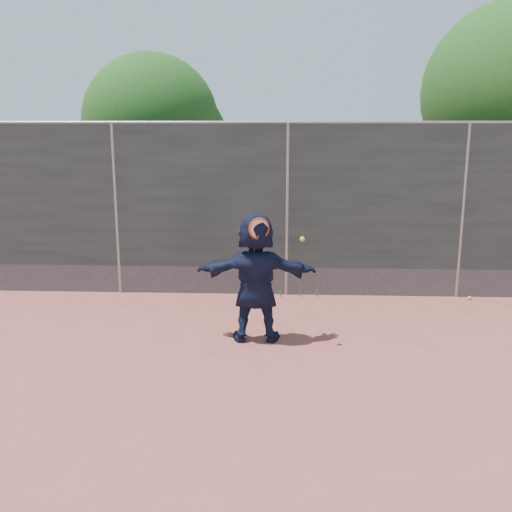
{
  "coord_description": "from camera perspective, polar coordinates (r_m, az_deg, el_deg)",
  "views": [
    {
      "loc": [
        -0.08,
        -6.31,
        2.92
      ],
      "look_at": [
        -0.43,
        1.26,
        1.2
      ],
      "focal_mm": 40.0,
      "sensor_mm": 36.0,
      "label": 1
    }
  ],
  "objects": [
    {
      "name": "ball_ground",
      "position": [
        10.56,
        20.57,
        -3.95
      ],
      "size": [
        0.07,
        0.07,
        0.07
      ],
      "primitive_type": "sphere",
      "color": "#B5D830",
      "rests_on": "ground"
    },
    {
      "name": "player",
      "position": [
        7.85,
        0.0,
        -2.14
      ],
      "size": [
        1.68,
        0.55,
        1.8
      ],
      "primitive_type": "imported",
      "rotation": [
        0.0,
        0.0,
        3.15
      ],
      "color": "#121933",
      "rests_on": "ground"
    },
    {
      "name": "tree_left",
      "position": [
        13.16,
        -9.7,
        12.66
      ],
      "size": [
        3.15,
        3.0,
        4.53
      ],
      "color": "#382314",
      "rests_on": "ground"
    },
    {
      "name": "swing_action",
      "position": [
        7.5,
        0.73,
        2.52
      ],
      "size": [
        0.74,
        0.16,
        0.51
      ],
      "color": "red",
      "rests_on": "ground"
    },
    {
      "name": "fence",
      "position": [
        9.9,
        3.13,
        4.97
      ],
      "size": [
        20.0,
        0.06,
        3.03
      ],
      "color": "#38423D",
      "rests_on": "ground"
    },
    {
      "name": "weed_clump",
      "position": [
        10.1,
        4.71,
        -3.31
      ],
      "size": [
        0.68,
        0.07,
        0.3
      ],
      "color": "#387226",
      "rests_on": "ground"
    },
    {
      "name": "ground",
      "position": [
        6.96,
        3.16,
        -12.08
      ],
      "size": [
        80.0,
        80.0,
        0.0
      ],
      "primitive_type": "plane",
      "color": "#9E4C42",
      "rests_on": "ground"
    }
  ]
}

